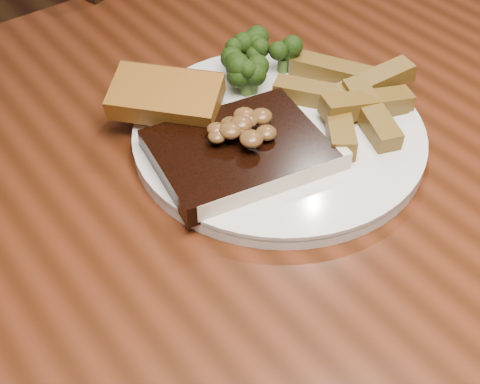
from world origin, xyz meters
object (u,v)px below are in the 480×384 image
object	(u,v)px
chair_far	(147,89)
steak	(238,152)
garlic_bread	(167,113)
dining_table	(243,271)
potato_wedges	(344,97)
plate	(279,136)

from	to	relation	value
chair_far	steak	world-z (taller)	chair_far
chair_far	garlic_bread	distance (m)	0.60
dining_table	potato_wedges	xyz separation A→B (m)	(0.17, 0.05, 0.12)
dining_table	potato_wedges	world-z (taller)	potato_wedges
garlic_bread	plate	bearing A→B (deg)	3.95
steak	dining_table	bearing A→B (deg)	-110.99
dining_table	steak	bearing A→B (deg)	58.62
dining_table	plate	world-z (taller)	plate
steak	garlic_bread	world-z (taller)	same
plate	garlic_bread	xyz separation A→B (m)	(-0.08, 0.08, 0.02)
dining_table	chair_far	xyz separation A→B (m)	(0.22, 0.59, -0.21)
steak	chair_far	bearing A→B (deg)	80.90
chair_far	plate	size ratio (longest dim) A/B	2.79
dining_table	steak	xyz separation A→B (m)	(0.03, 0.04, 0.12)
potato_wedges	garlic_bread	bearing A→B (deg)	151.59
chair_far	plate	world-z (taller)	chair_far
chair_far	potato_wedges	world-z (taller)	chair_far
dining_table	steak	world-z (taller)	steak
dining_table	steak	size ratio (longest dim) A/B	10.16
garlic_bread	potato_wedges	distance (m)	0.19
dining_table	garlic_bread	distance (m)	0.18
chair_far	garlic_bread	world-z (taller)	chair_far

